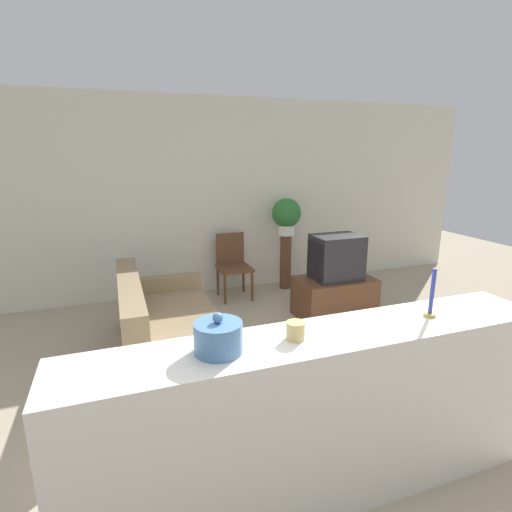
{
  "coord_description": "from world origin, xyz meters",
  "views": [
    {
      "loc": [
        -1.0,
        -2.07,
        1.97
      ],
      "look_at": [
        0.45,
        1.97,
        0.85
      ],
      "focal_mm": 28.0,
      "sensor_mm": 36.0,
      "label": 1
    }
  ],
  "objects_px": {
    "decorative_bowl": "(218,337)",
    "wooden_chair": "(233,262)",
    "couch": "(166,331)",
    "potted_plant": "(286,215)",
    "television": "(336,257)"
  },
  "relations": [
    {
      "from": "decorative_bowl",
      "to": "wooden_chair",
      "type": "bearing_deg",
      "value": 72.47
    },
    {
      "from": "couch",
      "to": "potted_plant",
      "type": "bearing_deg",
      "value": 38.21
    },
    {
      "from": "potted_plant",
      "to": "decorative_bowl",
      "type": "bearing_deg",
      "value": -118.77
    },
    {
      "from": "wooden_chair",
      "to": "television",
      "type": "bearing_deg",
      "value": -48.45
    },
    {
      "from": "potted_plant",
      "to": "decorative_bowl",
      "type": "xyz_separation_m",
      "value": [
        -1.91,
        -3.47,
        0.01
      ]
    },
    {
      "from": "television",
      "to": "couch",
      "type": "bearing_deg",
      "value": -170.29
    },
    {
      "from": "decorative_bowl",
      "to": "potted_plant",
      "type": "bearing_deg",
      "value": 61.23
    },
    {
      "from": "television",
      "to": "potted_plant",
      "type": "distance_m",
      "value": 1.23
    },
    {
      "from": "couch",
      "to": "television",
      "type": "xyz_separation_m",
      "value": [
        2.08,
        0.36,
        0.47
      ]
    },
    {
      "from": "couch",
      "to": "potted_plant",
      "type": "relative_size",
      "value": 3.31
    },
    {
      "from": "wooden_chair",
      "to": "decorative_bowl",
      "type": "height_order",
      "value": "decorative_bowl"
    },
    {
      "from": "potted_plant",
      "to": "decorative_bowl",
      "type": "relative_size",
      "value": 2.24
    },
    {
      "from": "couch",
      "to": "decorative_bowl",
      "type": "bearing_deg",
      "value": -88.85
    },
    {
      "from": "wooden_chair",
      "to": "potted_plant",
      "type": "bearing_deg",
      "value": 5.72
    },
    {
      "from": "couch",
      "to": "television",
      "type": "distance_m",
      "value": 2.16
    }
  ]
}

